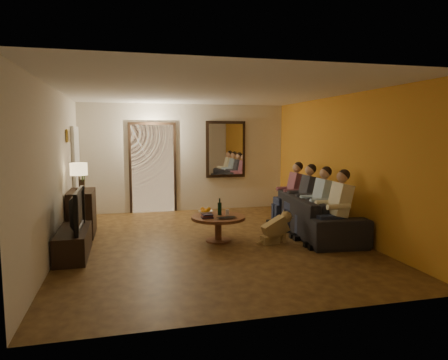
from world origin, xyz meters
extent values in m
cube|color=#3C2410|center=(0.00, 0.00, 0.00)|extent=(5.00, 6.00, 0.01)
cube|color=white|center=(0.00, 0.00, 2.60)|extent=(5.00, 6.00, 0.01)
cube|color=beige|center=(0.00, 3.00, 1.30)|extent=(5.00, 0.02, 2.60)
cube|color=beige|center=(0.00, -3.00, 1.30)|extent=(5.00, 0.02, 2.60)
cube|color=beige|center=(-2.50, 0.00, 1.30)|extent=(0.02, 6.00, 2.60)
cube|color=beige|center=(2.50, 0.00, 1.30)|extent=(0.02, 6.00, 2.60)
cube|color=orange|center=(2.49, 0.00, 1.30)|extent=(0.01, 6.00, 2.60)
cube|color=#FFE0A5|center=(-0.80, 2.98, 1.05)|extent=(1.00, 0.06, 2.10)
cube|color=black|center=(-0.80, 2.97, 1.05)|extent=(1.12, 0.04, 2.22)
cube|color=silver|center=(-0.55, 2.98, 0.90)|extent=(0.45, 0.03, 1.70)
cube|color=black|center=(1.00, 2.96, 1.50)|extent=(1.00, 0.05, 1.40)
cube|color=white|center=(1.00, 2.93, 1.50)|extent=(0.86, 0.02, 1.26)
cube|color=white|center=(-2.46, 2.30, 1.02)|extent=(0.06, 0.85, 2.04)
cube|color=#B28C33|center=(-2.47, 1.30, 1.85)|extent=(0.03, 0.28, 0.24)
cube|color=brown|center=(-2.46, 1.30, 1.85)|extent=(0.01, 0.22, 0.18)
cube|color=black|center=(-2.25, 1.03, 0.42)|extent=(0.45, 0.95, 0.84)
cube|color=black|center=(-2.25, -0.30, 0.21)|extent=(0.45, 1.25, 0.42)
imported|color=black|center=(-2.25, -0.30, 0.73)|extent=(1.08, 0.14, 0.62)
imported|color=black|center=(2.06, 0.10, 0.36)|extent=(2.56, 1.20, 0.73)
cylinder|color=brown|center=(0.12, 0.00, 0.23)|extent=(1.17, 1.17, 0.45)
imported|color=white|center=(-0.06, 0.22, 0.48)|extent=(0.26, 0.26, 0.06)
cylinder|color=silver|center=(0.30, 0.05, 0.50)|extent=(0.06, 0.06, 0.10)
imported|color=black|center=(0.22, -0.28, 0.46)|extent=(0.36, 0.26, 0.03)
camera|label=1|loc=(-1.43, -6.70, 1.89)|focal=32.00mm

